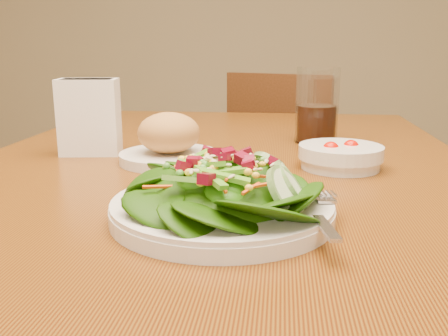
# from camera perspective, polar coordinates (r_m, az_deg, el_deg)

# --- Properties ---
(dining_table) EXTENTS (0.90, 1.40, 0.75)m
(dining_table) POSITION_cam_1_polar(r_m,az_deg,el_deg) (0.87, -0.91, -6.57)
(dining_table) COLOR brown
(dining_table) RESTS_ON ground_plane
(chair_far) EXTENTS (0.51, 0.51, 0.85)m
(chair_far) POSITION_cam_1_polar(r_m,az_deg,el_deg) (1.89, 7.22, -1.41)
(chair_far) COLOR #4C2612
(chair_far) RESTS_ON ground_plane
(salad_plate) EXTENTS (0.27, 0.27, 0.08)m
(salad_plate) POSITION_cam_1_polar(r_m,az_deg,el_deg) (0.59, 0.68, -3.19)
(salad_plate) COLOR silver
(salad_plate) RESTS_ON dining_table
(bread_plate) EXTENTS (0.18, 0.18, 0.09)m
(bread_plate) POSITION_cam_1_polar(r_m,az_deg,el_deg) (0.88, -6.30, 2.96)
(bread_plate) COLOR silver
(bread_plate) RESTS_ON dining_table
(tomato_bowl) EXTENTS (0.14, 0.14, 0.05)m
(tomato_bowl) POSITION_cam_1_polar(r_m,az_deg,el_deg) (0.86, 13.17, 1.33)
(tomato_bowl) COLOR silver
(tomato_bowl) RESTS_ON dining_table
(drinking_glass) EXTENTS (0.09, 0.09, 0.16)m
(drinking_glass) POSITION_cam_1_polar(r_m,az_deg,el_deg) (1.07, 10.56, 6.44)
(drinking_glass) COLOR silver
(drinking_glass) RESTS_ON dining_table
(napkin_holder) EXTENTS (0.12, 0.07, 0.14)m
(napkin_holder) POSITION_cam_1_polar(r_m,az_deg,el_deg) (0.97, -15.15, 5.88)
(napkin_holder) COLOR white
(napkin_holder) RESTS_ON dining_table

